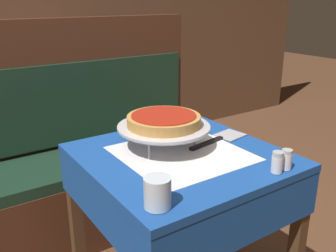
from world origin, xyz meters
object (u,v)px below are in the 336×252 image
booth_bench (73,176)px  pepper_shaker (286,160)px  water_glass_near (157,192)px  dining_table_rear (40,100)px  deep_dish_pizza (164,120)px  dining_table_front (181,181)px  pizza_server (219,139)px  condiment_caddy (26,79)px  pizza_pan_stand (164,128)px  salt_shaker (277,162)px

booth_bench → pepper_shaker: size_ratio=23.30×
water_glass_near → pepper_shaker: water_glass_near is taller
dining_table_rear → deep_dish_pizza: bearing=-86.2°
dining_table_front → water_glass_near: bearing=-136.1°
dining_table_rear → booth_bench: (-0.04, -0.69, -0.29)m
pizza_server → condiment_caddy: size_ratio=2.20×
condiment_caddy → deep_dish_pizza: bearing=-84.0°
deep_dish_pizza → dining_table_front: bearing=-72.7°
dining_table_rear → booth_bench: 0.75m
pizza_pan_stand → pepper_shaker: bearing=-58.5°
booth_bench → pizza_pan_stand: 0.89m
booth_bench → water_glass_near: 1.20m
deep_dish_pizza → pepper_shaker: size_ratio=3.96×
pizza_pan_stand → condiment_caddy: bearing=96.0°
pepper_shaker → pizza_server: bearing=90.9°
deep_dish_pizza → booth_bench: bearing=100.5°
dining_table_front → water_glass_near: 0.44m
condiment_caddy → salt_shaker: bearing=-79.3°
dining_table_front → water_glass_near: size_ratio=8.02×
booth_bench → dining_table_front: bearing=-78.7°
deep_dish_pizza → salt_shaker: deep_dish_pizza is taller
deep_dish_pizza → condiment_caddy: 1.51m
pepper_shaker → condiment_caddy: 1.95m
booth_bench → pizza_server: 0.97m
dining_table_rear → condiment_caddy: condiment_caddy is taller
dining_table_front → booth_bench: (-0.16, 0.82, -0.28)m
pizza_pan_stand → pepper_shaker: (0.25, -0.41, -0.05)m
pizza_server → pepper_shaker: 0.35m
water_glass_near → dining_table_front: bearing=43.9°
water_glass_near → pepper_shaker: 0.51m
pizza_pan_stand → salt_shaker: (0.20, -0.41, -0.05)m
condiment_caddy → dining_table_rear: bearing=-50.4°
dining_table_rear → dining_table_front: bearing=-85.4°
booth_bench → condiment_caddy: booth_bench is taller
pizza_server → pizza_pan_stand: bearing=166.6°
dining_table_front → condiment_caddy: condiment_caddy is taller
booth_bench → deep_dish_pizza: (0.14, -0.74, 0.51)m
dining_table_front → salt_shaker: salt_shaker is taller
deep_dish_pizza → water_glass_near: (-0.26, -0.36, -0.07)m
pizza_server → pepper_shaker: (0.01, -0.35, 0.03)m
pizza_pan_stand → dining_table_rear: bearing=93.8°
dining_table_rear → pepper_shaker: pepper_shaker is taller
pizza_server → dining_table_front: bearing=-172.8°
dining_table_front → pepper_shaker: pepper_shaker is taller
dining_table_front → salt_shaker: 0.40m
dining_table_rear → pizza_pan_stand: size_ratio=2.13×
dining_table_front → pepper_shaker: size_ratio=10.14×
pizza_pan_stand → pizza_server: (0.24, -0.06, -0.08)m
salt_shaker → deep_dish_pizza: bearing=116.3°
pizza_pan_stand → dining_table_front: bearing=-72.7°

